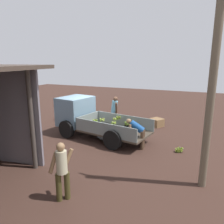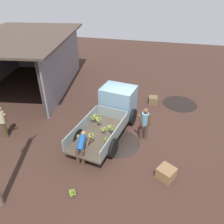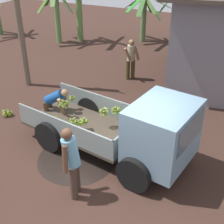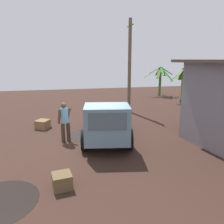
% 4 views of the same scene
% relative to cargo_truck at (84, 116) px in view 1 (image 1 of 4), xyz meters
% --- Properties ---
extents(ground, '(36.00, 36.00, 0.00)m').
position_rel_cargo_truck_xyz_m(ground, '(-0.24, -0.45, -0.96)').
color(ground, '#39241D').
extents(mud_patch_0, '(2.06, 2.06, 0.01)m').
position_rel_cargo_truck_xyz_m(mud_patch_0, '(2.99, -3.44, -0.95)').
color(mud_patch_0, black).
rests_on(mud_patch_0, ground).
extents(mud_patch_1, '(2.07, 2.07, 0.01)m').
position_rel_cargo_truck_xyz_m(mud_patch_1, '(-1.54, -0.54, -0.95)').
color(mud_patch_1, black).
rests_on(mud_patch_1, ground).
extents(cargo_truck, '(4.84, 2.57, 1.85)m').
position_rel_cargo_truck_xyz_m(cargo_truck, '(0.00, 0.00, 0.00)').
color(cargo_truck, '#43382D').
rests_on(cargo_truck, ground).
extents(utility_pole, '(1.25, 0.22, 6.03)m').
position_rel_cargo_truck_xyz_m(utility_pole, '(-5.64, 2.67, 2.11)').
color(utility_pole, brown).
rests_on(utility_pole, ground).
extents(person_foreground_visitor, '(0.51, 0.64, 1.74)m').
position_rel_cargo_truck_xyz_m(person_foreground_visitor, '(-0.95, -1.65, 0.01)').
color(person_foreground_visitor, '#433127').
rests_on(person_foreground_visitor, ground).
extents(person_worker_loading, '(0.82, 0.61, 1.26)m').
position_rel_cargo_truck_xyz_m(person_worker_loading, '(-2.99, 0.67, -0.19)').
color(person_worker_loading, '#483324').
rests_on(person_worker_loading, ground).
extents(person_bystander_near_shed, '(0.55, 0.60, 1.62)m').
position_rel_cargo_truck_xyz_m(person_bystander_near_shed, '(-2.24, 4.89, -0.06)').
color(person_bystander_near_shed, '#3C3619').
rests_on(person_bystander_near_shed, ground).
extents(banana_bunch_on_ground_0, '(0.21, 0.21, 0.19)m').
position_rel_cargo_truck_xyz_m(banana_bunch_on_ground_0, '(-4.65, 0.46, -0.85)').
color(banana_bunch_on_ground_0, '#4A4330').
rests_on(banana_bunch_on_ground_0, ground).
extents(banana_bunch_on_ground_1, '(0.28, 0.29, 0.23)m').
position_rel_cargo_truck_xyz_m(banana_bunch_on_ground_1, '(-4.74, 0.40, -0.83)').
color(banana_bunch_on_ground_1, brown).
rests_on(banana_bunch_on_ground_1, ground).
extents(wooden_crate_0, '(0.84, 0.84, 0.45)m').
position_rel_cargo_truck_xyz_m(wooden_crate_0, '(-3.09, -2.79, -0.73)').
color(wooden_crate_0, brown).
rests_on(wooden_crate_0, ground).
extents(wooden_crate_1, '(0.59, 0.59, 0.43)m').
position_rel_cargo_truck_xyz_m(wooden_crate_1, '(2.69, -1.82, -0.74)').
color(wooden_crate_1, brown).
rests_on(wooden_crate_1, ground).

